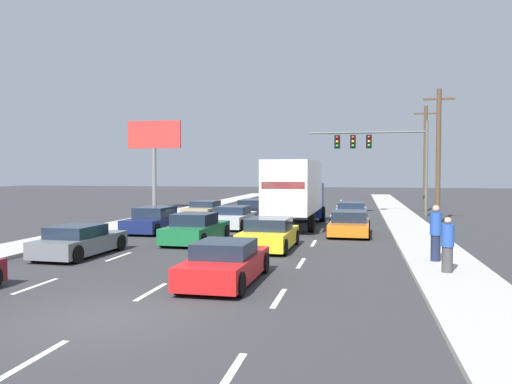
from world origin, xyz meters
TOP-DOWN VIEW (x-y plane):
  - ground_plane at (0.00, 25.00)m, footprint 140.00×140.00m
  - sidewalk_right at (8.16, 20.00)m, footprint 2.41×80.00m
  - sidewalk_left at (-8.16, 20.00)m, footprint 2.41×80.00m
  - lane_markings at (-0.00, 19.93)m, footprint 6.94×57.00m
  - car_tan at (-4.93, 23.30)m, footprint 2.03×4.66m
  - car_navy at (-5.18, 15.12)m, footprint 2.03×4.59m
  - car_gray at (-4.93, 7.29)m, footprint 1.96×4.21m
  - car_black at (-1.66, 23.89)m, footprint 2.06×4.47m
  - car_silver at (-1.63, 17.91)m, footprint 2.00×4.68m
  - car_green at (-1.77, 11.61)m, footprint 2.09×4.45m
  - box_truck at (1.84, 18.72)m, footprint 2.77×9.01m
  - car_yellow at (1.75, 10.42)m, footprint 2.08×4.19m
  - car_red at (1.62, 3.91)m, footprint 1.89×4.29m
  - car_white at (4.88, 22.57)m, footprint 2.00×4.12m
  - car_orange at (4.90, 15.71)m, footprint 2.09×4.31m
  - traffic_signal_mast at (6.25, 27.61)m, footprint 8.27×0.69m
  - utility_pole_mid at (9.98, 22.06)m, footprint 1.80×0.28m
  - utility_pole_far at (10.46, 32.17)m, footprint 1.80×0.28m
  - roadside_billboard at (-11.36, 29.92)m, footprint 4.65×0.36m
  - pedestrian_near_corner at (7.90, 7.95)m, footprint 0.38×0.38m
  - pedestrian_mid_block at (7.96, 5.98)m, footprint 0.38×0.38m

SIDE VIEW (x-z plane):
  - ground_plane at x=0.00m, z-range 0.00..0.00m
  - lane_markings at x=0.00m, z-range 0.00..0.01m
  - sidewalk_right at x=8.16m, z-range 0.00..0.14m
  - sidewalk_left at x=-8.16m, z-range 0.00..0.14m
  - car_gray at x=-4.93m, z-range -0.04..1.13m
  - car_tan at x=-4.93m, z-range -0.04..1.14m
  - car_red at x=1.62m, z-range -0.05..1.15m
  - car_orange at x=4.90m, z-range -0.05..1.15m
  - car_silver at x=-1.63m, z-range -0.05..1.17m
  - car_white at x=4.88m, z-range -0.05..1.19m
  - car_yellow at x=1.75m, z-range -0.05..1.22m
  - car_black at x=-1.66m, z-range -0.05..1.23m
  - car_green at x=-1.77m, z-range -0.07..1.26m
  - car_navy at x=-5.18m, z-range -0.06..1.26m
  - pedestrian_mid_block at x=7.96m, z-range 0.14..1.80m
  - pedestrian_near_corner at x=7.90m, z-range 0.15..2.04m
  - box_truck at x=1.84m, z-range 0.28..4.04m
  - utility_pole_mid at x=9.98m, z-range 0.14..8.23m
  - utility_pole_far at x=10.46m, z-range 0.14..8.48m
  - traffic_signal_mast at x=6.25m, z-range 1.58..8.34m
  - roadside_billboard at x=-11.36m, z-range 1.67..9.06m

